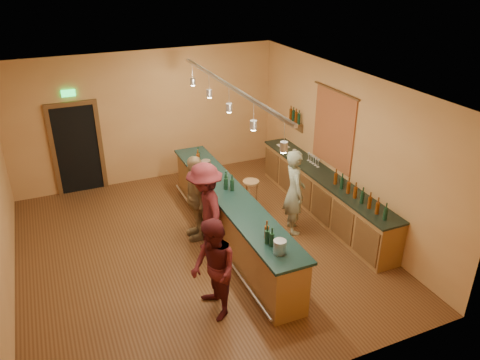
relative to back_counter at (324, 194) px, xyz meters
name	(u,v)px	position (x,y,z in m)	size (l,w,h in m)	color
floor	(197,248)	(-2.97, -0.18, -0.49)	(7.00, 7.00, 0.00)	#502D16
ceiling	(189,86)	(-2.97, -0.18, 2.71)	(6.50, 7.00, 0.02)	silver
wall_back	(147,118)	(-2.97, 3.32, 1.11)	(6.50, 0.02, 3.20)	#BC7D46
wall_front	(287,290)	(-2.97, -3.68, 1.11)	(6.50, 0.02, 3.20)	#BC7D46
wall_right	(344,147)	(0.28, -0.18, 1.11)	(0.02, 7.00, 3.20)	#BC7D46
doorway	(77,147)	(-4.67, 3.30, 0.64)	(1.15, 0.09, 2.48)	black
tapestry	(333,130)	(0.26, 0.22, 1.36)	(0.03, 1.40, 1.60)	maroon
bottle_shelf	(295,118)	(0.20, 1.72, 1.18)	(0.17, 0.55, 0.54)	#552F19
back_counter	(324,194)	(0.00, 0.00, 0.00)	(0.60, 4.55, 1.27)	brown
tasting_bar	(230,214)	(-2.26, -0.18, 0.12)	(0.74, 5.10, 1.38)	brown
pendant_track	(229,94)	(-2.26, -0.18, 2.50)	(0.11, 4.60, 0.50)	silver
bartender	(294,192)	(-0.93, -0.33, 0.40)	(0.65, 0.43, 1.78)	gray
customer_a	(214,270)	(-3.28, -2.00, 0.35)	(0.81, 0.63, 1.67)	#59191E
customer_b	(196,198)	(-2.81, 0.24, 0.40)	(1.03, 0.43, 1.76)	#997A51
customer_c	(206,209)	(-2.81, -0.32, 0.42)	(1.18, 0.68, 1.82)	#59191E
bar_stool	(251,187)	(-1.38, 0.76, 0.10)	(0.36, 0.36, 0.73)	#976E44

